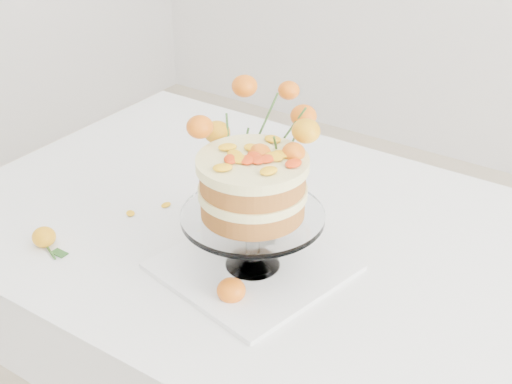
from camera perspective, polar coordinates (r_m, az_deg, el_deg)
table at (r=1.52m, az=1.69°, el=-5.80°), size 1.43×0.93×0.76m
napkin at (r=1.37m, az=-0.26°, el=-6.00°), size 0.36×0.36×0.01m
cake_stand at (r=1.28m, az=-0.27°, el=-0.02°), size 0.27×0.27×0.24m
rose_vase at (r=1.33m, az=0.26°, el=3.14°), size 0.29×0.29×0.35m
loose_rose_near at (r=1.49m, az=-16.60°, el=-3.48°), size 0.08×0.05×0.04m
loose_rose_far at (r=1.28m, az=-1.97°, el=-7.88°), size 0.09×0.06×0.04m
stray_petal_a at (r=1.47m, az=-4.34°, el=-3.47°), size 0.03×0.02×0.00m
stray_petal_b at (r=1.39m, az=-2.10°, el=-5.51°), size 0.03×0.02×0.00m
stray_petal_c at (r=1.34m, az=-1.73°, el=-6.88°), size 0.03×0.02×0.00m
stray_petal_d at (r=1.58m, az=-7.22°, el=-1.04°), size 0.03×0.02×0.00m
stray_petal_e at (r=1.56m, az=-10.01°, el=-1.70°), size 0.03×0.02×0.00m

